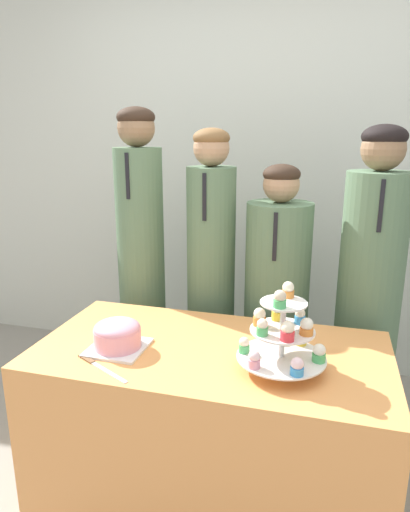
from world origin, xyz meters
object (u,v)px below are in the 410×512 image
Objects in this scene: cupcake_stand at (283,335)px; student_2 at (276,314)px; student_1 at (211,288)px; round_cake at (117,335)px; student_3 at (368,304)px; cake_knife at (94,364)px; student_0 at (142,271)px.

cupcake_stand is 0.23× the size of student_2.
student_1 reaches higher than cupcake_stand.
student_3 is (0.95, 0.68, -0.03)m from round_cake.
cake_knife is at bearing -102.28° from round_cake.
cupcake_stand is 0.20× the size of student_1.
round_cake is 0.71m from student_1.
student_2 is (0.53, 0.68, -0.13)m from round_cake.
student_0 is 1.15m from student_3.
cupcake_stand is at bearing 0.76° from round_cake.
student_0 is at bearing -180.00° from student_2.
round_cake is at bearing -74.33° from student_0.
student_2 is at bearing 0.00° from student_0.
student_0 is 0.39m from student_1.
cupcake_stand is 0.19× the size of student_0.
cake_knife is 0.17× the size of student_1.
student_0 reaches higher than cake_knife.
student_3 is (1.15, 0.00, -0.06)m from student_0.
student_3 reaches higher than cake_knife.
cupcake_stand reaches higher than cake_knife.
student_0 is at bearing 128.95° from cake_knife.
cake_knife is 0.16× the size of student_3.
cake_knife is 0.82× the size of cupcake_stand.
cake_knife is 0.85m from student_1.
student_3 is (0.76, 0.00, -0.01)m from student_1.
round_cake is 0.87m from student_2.
student_3 is (0.43, 0.00, 0.10)m from student_2.
cupcake_stand is (0.65, 0.14, 0.13)m from cake_knife.
student_2 is (0.34, 0.00, -0.11)m from student_1.
cupcake_stand is (0.63, 0.01, 0.08)m from round_cake.
round_cake is 0.68× the size of cupcake_stand.
round_cake is at bearing 105.42° from cake_knife.
round_cake is 0.15× the size of student_2.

